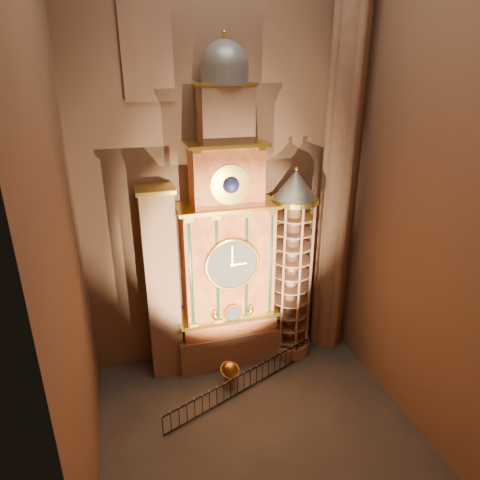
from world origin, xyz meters
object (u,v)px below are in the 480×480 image
object	(u,v)px
portrait_tower	(162,285)
astronomical_clock	(227,250)
iron_railing	(244,382)
celestial_globe	(230,372)
stair_turret	(291,268)

from	to	relation	value
portrait_tower	astronomical_clock	bearing A→B (deg)	-0.29
astronomical_clock	iron_railing	size ratio (longest dim) A/B	1.95
astronomical_clock	iron_railing	distance (m)	6.73
portrait_tower	celestial_globe	xyz separation A→B (m)	(2.89, -2.32, -4.28)
astronomical_clock	portrait_tower	size ratio (longest dim) A/B	1.64
celestial_globe	iron_railing	distance (m)	0.87
portrait_tower	iron_railing	distance (m)	6.41
astronomical_clock	portrait_tower	distance (m)	3.73
portrait_tower	stair_turret	distance (m)	6.91
stair_turret	astronomical_clock	bearing A→B (deg)	175.70
celestial_globe	iron_railing	world-z (taller)	celestial_globe
stair_turret	iron_railing	world-z (taller)	stair_turret
celestial_globe	stair_turret	bearing A→B (deg)	26.94
stair_turret	iron_railing	size ratio (longest dim) A/B	1.26
stair_turret	celestial_globe	distance (m)	6.29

